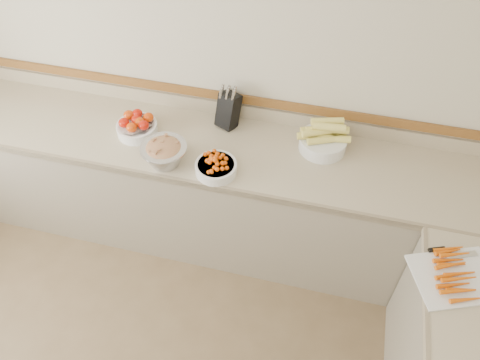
% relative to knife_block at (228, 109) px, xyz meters
% --- Properties ---
extents(back_wall, '(4.00, 0.00, 4.00)m').
position_rel_knife_block_xyz_m(back_wall, '(-0.14, 0.10, 0.28)').
color(back_wall, beige).
rests_on(back_wall, ground_plane).
extents(counter_back, '(4.00, 0.65, 1.08)m').
position_rel_knife_block_xyz_m(counter_back, '(-0.14, -0.22, -0.57)').
color(counter_back, tan).
rests_on(counter_back, ground_plane).
extents(knife_block, '(0.17, 0.18, 0.30)m').
position_rel_knife_block_xyz_m(knife_block, '(0.00, 0.00, 0.00)').
color(knife_block, black).
rests_on(knife_block, counter_back).
extents(tomato_bowl, '(0.26, 0.26, 0.13)m').
position_rel_knife_block_xyz_m(tomato_bowl, '(-0.54, -0.22, -0.06)').
color(tomato_bowl, white).
rests_on(tomato_bowl, counter_back).
extents(cherry_tomato_bowl, '(0.25, 0.25, 0.13)m').
position_rel_knife_block_xyz_m(cherry_tomato_bowl, '(0.04, -0.43, -0.08)').
color(cherry_tomato_bowl, white).
rests_on(cherry_tomato_bowl, counter_back).
extents(corn_bowl, '(0.32, 0.29, 0.21)m').
position_rel_knife_block_xyz_m(corn_bowl, '(0.61, -0.08, -0.04)').
color(corn_bowl, white).
rests_on(corn_bowl, counter_back).
extents(rhubarb_bowl, '(0.28, 0.28, 0.16)m').
position_rel_knife_block_xyz_m(rhubarb_bowl, '(-0.27, -0.43, -0.04)').
color(rhubarb_bowl, '#B2B2BA').
rests_on(rhubarb_bowl, counter_back).
extents(cutting_board, '(0.48, 0.43, 0.06)m').
position_rel_knife_block_xyz_m(cutting_board, '(1.36, -0.83, -0.10)').
color(cutting_board, silver).
rests_on(cutting_board, counter_right).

